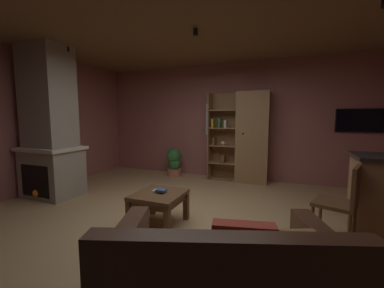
{
  "coord_description": "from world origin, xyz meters",
  "views": [
    {
      "loc": [
        1.32,
        -2.89,
        1.44
      ],
      "look_at": [
        0.0,
        0.4,
        1.05
      ],
      "focal_mm": 22.55,
      "sensor_mm": 36.0,
      "label": 1
    }
  ],
  "objects_px": {
    "stone_fireplace": "(50,130)",
    "table_book_0": "(158,191)",
    "bookshelf_cabinet": "(248,138)",
    "leather_couch": "(226,288)",
    "wall_mounted_tv": "(360,121)",
    "dining_chair": "(343,199)",
    "potted_floor_plant": "(174,162)",
    "coffee_table": "(159,199)",
    "table_book_1": "(161,190)"
  },
  "relations": [
    {
      "from": "leather_couch",
      "to": "wall_mounted_tv",
      "type": "height_order",
      "value": "wall_mounted_tv"
    },
    {
      "from": "leather_couch",
      "to": "coffee_table",
      "type": "xyz_separation_m",
      "value": [
        -1.23,
        1.26,
        0.05
      ]
    },
    {
      "from": "table_book_0",
      "to": "potted_floor_plant",
      "type": "bearing_deg",
      "value": 111.3
    },
    {
      "from": "leather_couch",
      "to": "wall_mounted_tv",
      "type": "xyz_separation_m",
      "value": [
        1.63,
        4.12,
        1.08
      ]
    },
    {
      "from": "leather_couch",
      "to": "table_book_1",
      "type": "xyz_separation_m",
      "value": [
        -1.2,
        1.27,
        0.17
      ]
    },
    {
      "from": "dining_chair",
      "to": "wall_mounted_tv",
      "type": "height_order",
      "value": "wall_mounted_tv"
    },
    {
      "from": "table_book_1",
      "to": "potted_floor_plant",
      "type": "height_order",
      "value": "potted_floor_plant"
    },
    {
      "from": "stone_fireplace",
      "to": "bookshelf_cabinet",
      "type": "relative_size",
      "value": 1.35
    },
    {
      "from": "table_book_0",
      "to": "dining_chair",
      "type": "xyz_separation_m",
      "value": [
        2.22,
        0.28,
        0.08
      ]
    },
    {
      "from": "leather_couch",
      "to": "table_book_0",
      "type": "bearing_deg",
      "value": 134.4
    },
    {
      "from": "potted_floor_plant",
      "to": "stone_fireplace",
      "type": "bearing_deg",
      "value": -122.65
    },
    {
      "from": "leather_couch",
      "to": "potted_floor_plant",
      "type": "xyz_separation_m",
      "value": [
        -2.24,
        3.8,
        0.05
      ]
    },
    {
      "from": "bookshelf_cabinet",
      "to": "wall_mounted_tv",
      "type": "relative_size",
      "value": 2.43
    },
    {
      "from": "bookshelf_cabinet",
      "to": "coffee_table",
      "type": "bearing_deg",
      "value": -105.94
    },
    {
      "from": "stone_fireplace",
      "to": "wall_mounted_tv",
      "type": "height_order",
      "value": "stone_fireplace"
    },
    {
      "from": "stone_fireplace",
      "to": "bookshelf_cabinet",
      "type": "height_order",
      "value": "stone_fireplace"
    },
    {
      "from": "bookshelf_cabinet",
      "to": "coffee_table",
      "type": "xyz_separation_m",
      "value": [
        -0.76,
        -2.65,
        -0.64
      ]
    },
    {
      "from": "bookshelf_cabinet",
      "to": "dining_chair",
      "type": "height_order",
      "value": "bookshelf_cabinet"
    },
    {
      "from": "coffee_table",
      "to": "dining_chair",
      "type": "distance_m",
      "value": 2.21
    },
    {
      "from": "bookshelf_cabinet",
      "to": "potted_floor_plant",
      "type": "height_order",
      "value": "bookshelf_cabinet"
    },
    {
      "from": "table_book_0",
      "to": "table_book_1",
      "type": "xyz_separation_m",
      "value": [
        0.07,
        -0.03,
        0.02
      ]
    },
    {
      "from": "coffee_table",
      "to": "table_book_0",
      "type": "bearing_deg",
      "value": 136.23
    },
    {
      "from": "dining_chair",
      "to": "table_book_1",
      "type": "bearing_deg",
      "value": -171.89
    },
    {
      "from": "table_book_0",
      "to": "wall_mounted_tv",
      "type": "relative_size",
      "value": 0.14
    },
    {
      "from": "table_book_1",
      "to": "potted_floor_plant",
      "type": "bearing_deg",
      "value": 112.41
    },
    {
      "from": "stone_fireplace",
      "to": "table_book_1",
      "type": "relative_size",
      "value": 20.43
    },
    {
      "from": "bookshelf_cabinet",
      "to": "dining_chair",
      "type": "bearing_deg",
      "value": -58.69
    },
    {
      "from": "stone_fireplace",
      "to": "dining_chair",
      "type": "relative_size",
      "value": 2.92
    },
    {
      "from": "table_book_1",
      "to": "wall_mounted_tv",
      "type": "distance_m",
      "value": 4.12
    },
    {
      "from": "leather_couch",
      "to": "dining_chair",
      "type": "distance_m",
      "value": 1.85
    },
    {
      "from": "stone_fireplace",
      "to": "table_book_0",
      "type": "distance_m",
      "value": 2.52
    },
    {
      "from": "table_book_1",
      "to": "wall_mounted_tv",
      "type": "height_order",
      "value": "wall_mounted_tv"
    },
    {
      "from": "dining_chair",
      "to": "potted_floor_plant",
      "type": "distance_m",
      "value": 3.9
    },
    {
      "from": "table_book_1",
      "to": "table_book_0",
      "type": "bearing_deg",
      "value": 157.71
    },
    {
      "from": "coffee_table",
      "to": "bookshelf_cabinet",
      "type": "bearing_deg",
      "value": 74.06
    },
    {
      "from": "coffee_table",
      "to": "table_book_1",
      "type": "xyz_separation_m",
      "value": [
        0.03,
        0.01,
        0.12
      ]
    },
    {
      "from": "dining_chair",
      "to": "leather_couch",
      "type": "bearing_deg",
      "value": -121.12
    },
    {
      "from": "stone_fireplace",
      "to": "potted_floor_plant",
      "type": "height_order",
      "value": "stone_fireplace"
    },
    {
      "from": "stone_fireplace",
      "to": "coffee_table",
      "type": "bearing_deg",
      "value": -8.02
    },
    {
      "from": "bookshelf_cabinet",
      "to": "leather_couch",
      "type": "height_order",
      "value": "bookshelf_cabinet"
    },
    {
      "from": "stone_fireplace",
      "to": "table_book_0",
      "type": "relative_size",
      "value": 23.75
    },
    {
      "from": "stone_fireplace",
      "to": "coffee_table",
      "type": "distance_m",
      "value": 2.6
    },
    {
      "from": "wall_mounted_tv",
      "to": "table_book_1",
      "type": "bearing_deg",
      "value": -134.79
    },
    {
      "from": "table_book_0",
      "to": "potted_floor_plant",
      "type": "distance_m",
      "value": 2.69
    },
    {
      "from": "table_book_0",
      "to": "potted_floor_plant",
      "type": "xyz_separation_m",
      "value": [
        -0.98,
        2.5,
        -0.1
      ]
    },
    {
      "from": "coffee_table",
      "to": "table_book_0",
      "type": "relative_size",
      "value": 5.78
    },
    {
      "from": "dining_chair",
      "to": "potted_floor_plant",
      "type": "relative_size",
      "value": 1.35
    },
    {
      "from": "stone_fireplace",
      "to": "table_book_0",
      "type": "height_order",
      "value": "stone_fireplace"
    },
    {
      "from": "leather_couch",
      "to": "table_book_1",
      "type": "bearing_deg",
      "value": 133.45
    },
    {
      "from": "dining_chair",
      "to": "wall_mounted_tv",
      "type": "distance_m",
      "value": 2.77
    }
  ]
}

